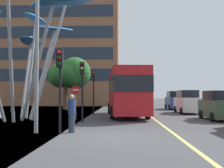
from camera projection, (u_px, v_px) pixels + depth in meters
The scene contains 14 objects.
ground at pixel (95, 138), 11.45m from camera, with size 120.00×240.00×0.10m.
red_bus at pixel (126, 90), 22.31m from camera, with size 3.31×10.01×3.86m.
leaf_sculpture at pixel (12, 25), 18.54m from camera, with size 11.70×12.05×8.75m.
traffic_light_kerb_near at pixel (60, 73), 12.31m from camera, with size 0.28×0.42×3.73m.
traffic_light_kerb_far at pixel (82, 79), 17.23m from camera, with size 0.28×0.42×3.75m.
traffic_light_island_mid at pixel (94, 83), 23.88m from camera, with size 0.28×0.42×3.73m.
car_parked_mid at pixel (219, 106), 19.00m from camera, with size 1.99×4.14×2.00m.
car_parked_far at pixel (187, 102), 25.97m from camera, with size 1.91×4.53×2.15m.
car_side_street at pixel (175, 101), 33.21m from camera, with size 1.93×4.43×2.16m.
street_lamp at pixel (43, 13), 12.68m from camera, with size 1.50×0.44×8.76m.
tree_pavement_near at pixel (70, 75), 31.41m from camera, with size 5.11×4.35×5.99m.
pedestrian at pixel (72, 113), 12.69m from camera, with size 0.34×0.34×1.74m.
no_entry_sign at pixel (76, 97), 19.25m from camera, with size 0.60×0.12×2.36m.
backdrop_building at pixel (52, 40), 49.94m from camera, with size 23.79×14.21×23.13m.
Camera 1 is at (0.46, -11.50, 1.72)m, focal length 44.59 mm.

